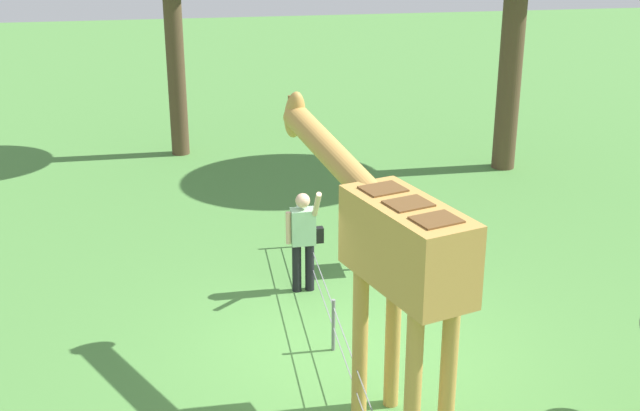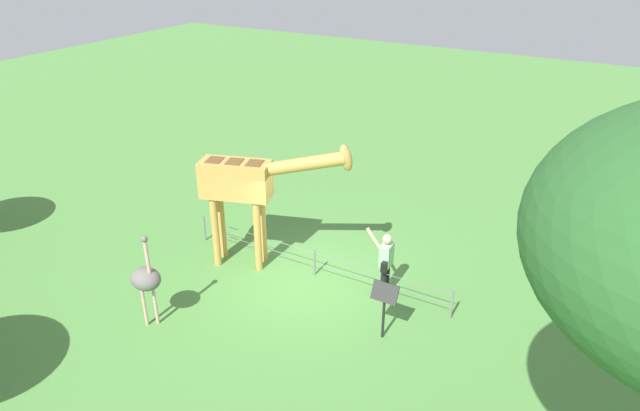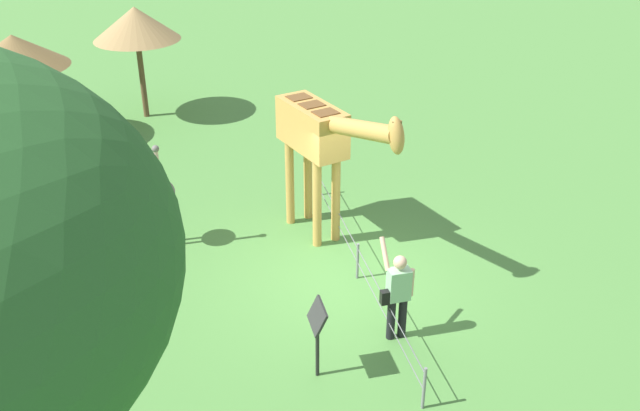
{
  "view_description": "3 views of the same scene",
  "coord_description": "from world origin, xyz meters",
  "px_view_note": "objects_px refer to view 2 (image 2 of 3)",
  "views": [
    {
      "loc": [
        -9.87,
        1.98,
        5.89
      ],
      "look_at": [
        -0.55,
        0.49,
        2.3
      ],
      "focal_mm": 48.01,
      "sensor_mm": 36.0,
      "label": 1
    },
    {
      "loc": [
        6.07,
        -10.08,
        7.85
      ],
      "look_at": [
        0.06,
        0.39,
        1.87
      ],
      "focal_mm": 31.93,
      "sensor_mm": 36.0,
      "label": 2
    },
    {
      "loc": [
        10.8,
        -3.04,
        7.58
      ],
      "look_at": [
        0.16,
        -0.54,
        1.73
      ],
      "focal_mm": 40.12,
      "sensor_mm": 36.0,
      "label": 3
    }
  ],
  "objects_px": {
    "ostrich": "(146,279)",
    "giraffe": "(248,185)",
    "info_sign": "(384,300)",
    "visitor": "(386,261)"
  },
  "relations": [
    {
      "from": "giraffe",
      "to": "visitor",
      "type": "distance_m",
      "value": 3.75
    },
    {
      "from": "giraffe",
      "to": "ostrich",
      "type": "xyz_separation_m",
      "value": [
        -0.43,
        -3.12,
        -1.05
      ]
    },
    {
      "from": "giraffe",
      "to": "ostrich",
      "type": "distance_m",
      "value": 3.32
    },
    {
      "from": "ostrich",
      "to": "visitor",
      "type": "bearing_deg",
      "value": 42.55
    },
    {
      "from": "info_sign",
      "to": "ostrich",
      "type": "bearing_deg",
      "value": -155.02
    },
    {
      "from": "ostrich",
      "to": "giraffe",
      "type": "bearing_deg",
      "value": 82.23
    },
    {
      "from": "ostrich",
      "to": "info_sign",
      "type": "distance_m",
      "value": 5.01
    },
    {
      "from": "visitor",
      "to": "info_sign",
      "type": "relative_size",
      "value": 1.32
    },
    {
      "from": "giraffe",
      "to": "info_sign",
      "type": "xyz_separation_m",
      "value": [
        4.11,
        -1.01,
        -1.27
      ]
    },
    {
      "from": "visitor",
      "to": "info_sign",
      "type": "bearing_deg",
      "value": -67.05
    }
  ]
}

